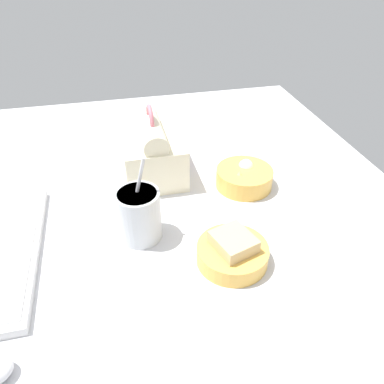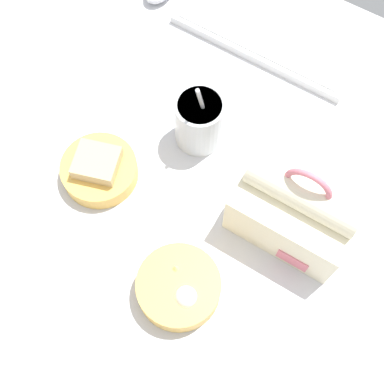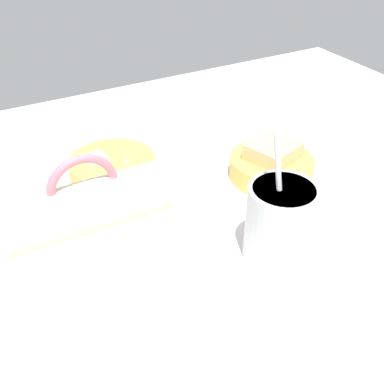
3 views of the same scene
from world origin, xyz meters
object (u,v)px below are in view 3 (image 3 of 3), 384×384
object	(u,v)px
lunch_bag	(92,246)
soup_cup	(280,222)
bento_bowl_snacks	(113,170)
bento_bowl_sandwich	(272,165)

from	to	relation	value
lunch_bag	soup_cup	bearing A→B (deg)	165.09
lunch_bag	bento_bowl_snacks	size ratio (longest dim) A/B	1.43
lunch_bag	bento_bowl_snacks	world-z (taller)	lunch_bag
lunch_bag	bento_bowl_snacks	bearing A→B (deg)	-116.15
lunch_bag	bento_bowl_sandwich	distance (cm)	35.87
soup_cup	bento_bowl_sandwich	bearing A→B (deg)	-124.38
bento_bowl_snacks	lunch_bag	bearing A→B (deg)	63.85
bento_bowl_snacks	bento_bowl_sandwich	bearing A→B (deg)	155.71
lunch_bag	bento_bowl_sandwich	size ratio (longest dim) A/B	1.44
bento_bowl_sandwich	soup_cup	bearing A→B (deg)	55.62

